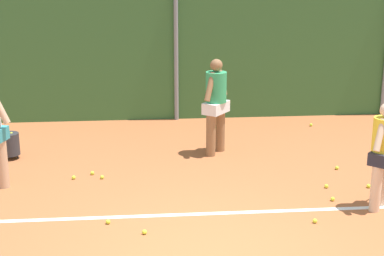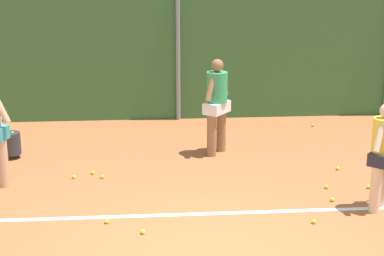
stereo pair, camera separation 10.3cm
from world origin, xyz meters
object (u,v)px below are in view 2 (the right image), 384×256
at_px(tennis_ball_0, 102,177).
at_px(tennis_ball_5, 314,221).
at_px(tennis_ball_12, 218,128).
at_px(ball_hopper, 11,143).
at_px(tennis_ball_9, 74,177).
at_px(tennis_ball_3, 107,221).
at_px(player_foreground_near, 383,151).
at_px(tennis_ball_4, 313,125).
at_px(tennis_ball_6, 369,187).
at_px(player_backcourt_far, 217,101).
at_px(tennis_ball_10, 326,187).
at_px(tennis_ball_7, 143,232).
at_px(tennis_ball_8, 93,173).
at_px(tennis_ball_1, 338,168).
at_px(tennis_ball_2, 332,200).

height_order(tennis_ball_0, tennis_ball_5, same).
relative_size(tennis_ball_5, tennis_ball_12, 1.00).
relative_size(ball_hopper, tennis_ball_12, 7.78).
xyz_separation_m(tennis_ball_0, tennis_ball_9, (-0.49, 0.03, 0.00)).
distance_m(tennis_ball_0, tennis_ball_3, 1.83).
bearing_deg(tennis_ball_9, player_foreground_near, -18.90).
relative_size(tennis_ball_3, tennis_ball_4, 1.00).
xyz_separation_m(tennis_ball_6, tennis_ball_9, (-4.92, 0.84, 0.00)).
bearing_deg(player_backcourt_far, tennis_ball_3, -174.66).
relative_size(tennis_ball_6, tennis_ball_10, 1.00).
bearing_deg(tennis_ball_6, tennis_ball_0, 169.60).
bearing_deg(tennis_ball_4, tennis_ball_7, -126.74).
bearing_deg(tennis_ball_8, ball_hopper, 147.42).
relative_size(tennis_ball_5, tennis_ball_9, 1.00).
relative_size(tennis_ball_0, tennis_ball_6, 1.00).
xyz_separation_m(tennis_ball_10, tennis_ball_12, (-1.37, 3.66, 0.00)).
xyz_separation_m(player_backcourt_far, tennis_ball_8, (-2.32, -1.01, -1.01)).
bearing_deg(tennis_ball_4, tennis_ball_9, -149.88).
height_order(tennis_ball_6, tennis_ball_10, same).
distance_m(tennis_ball_5, tennis_ball_6, 1.79).
distance_m(tennis_ball_5, tennis_ball_12, 5.03).
distance_m(tennis_ball_8, tennis_ball_10, 4.04).
relative_size(tennis_ball_7, tennis_ball_12, 1.00).
xyz_separation_m(player_foreground_near, ball_hopper, (-6.07, 2.85, -0.63)).
height_order(tennis_ball_4, tennis_ball_9, same).
distance_m(tennis_ball_4, tennis_ball_8, 5.46).
bearing_deg(tennis_ball_1, tennis_ball_3, -154.41).
relative_size(tennis_ball_4, tennis_ball_7, 1.00).
bearing_deg(tennis_ball_2, tennis_ball_3, -171.37).
height_order(player_foreground_near, ball_hopper, player_foreground_near).
bearing_deg(tennis_ball_6, tennis_ball_10, 175.45).
bearing_deg(player_backcourt_far, tennis_ball_10, -103.37).
bearing_deg(tennis_ball_12, tennis_ball_10, -69.51).
bearing_deg(tennis_ball_10, tennis_ball_5, -114.05).
height_order(tennis_ball_3, tennis_ball_7, same).
relative_size(tennis_ball_4, tennis_ball_6, 1.00).
bearing_deg(player_backcourt_far, ball_hopper, 127.56).
relative_size(ball_hopper, tennis_ball_1, 7.78).
bearing_deg(tennis_ball_0, tennis_ball_6, -10.40).
xyz_separation_m(tennis_ball_1, tennis_ball_8, (-4.38, 0.12, 0.00)).
height_order(tennis_ball_7, tennis_ball_9, same).
distance_m(player_backcourt_far, tennis_ball_4, 3.13).
bearing_deg(tennis_ball_12, tennis_ball_4, 1.13).
xyz_separation_m(player_backcourt_far, tennis_ball_9, (-2.62, -1.20, -1.01)).
distance_m(tennis_ball_5, tennis_ball_7, 2.45).
bearing_deg(tennis_ball_6, ball_hopper, 161.67).
bearing_deg(tennis_ball_8, tennis_ball_3, -79.71).
distance_m(tennis_ball_1, tennis_ball_5, 2.40).
height_order(ball_hopper, tennis_ball_6, ball_hopper).
bearing_deg(tennis_ball_4, tennis_ball_8, -150.02).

